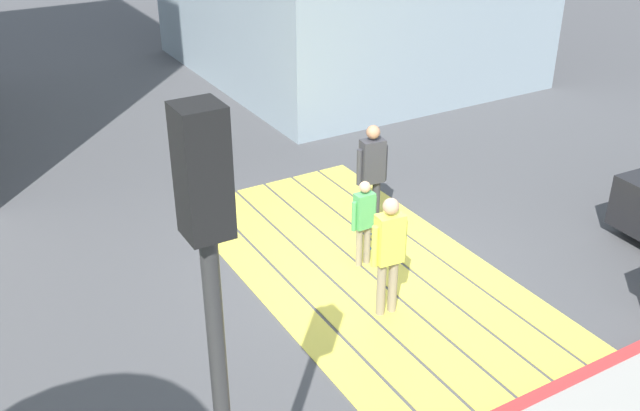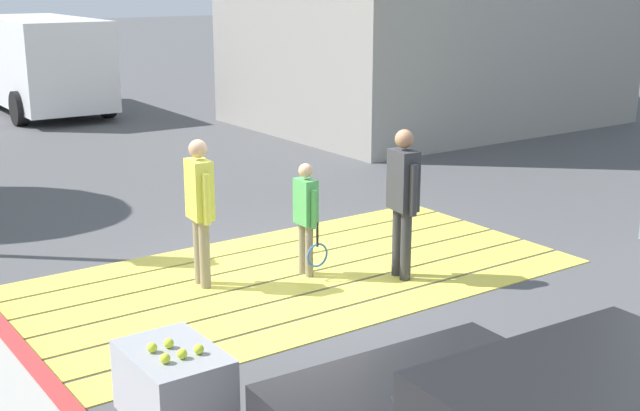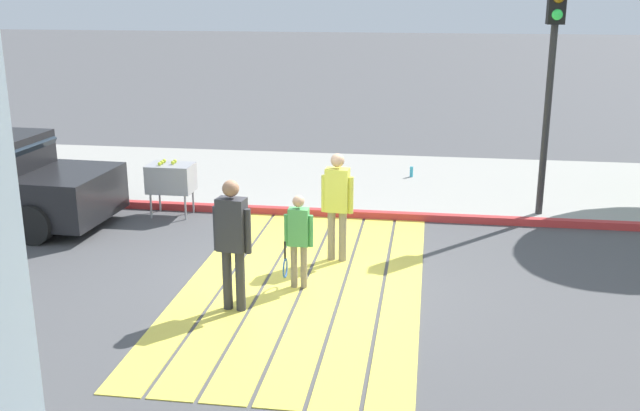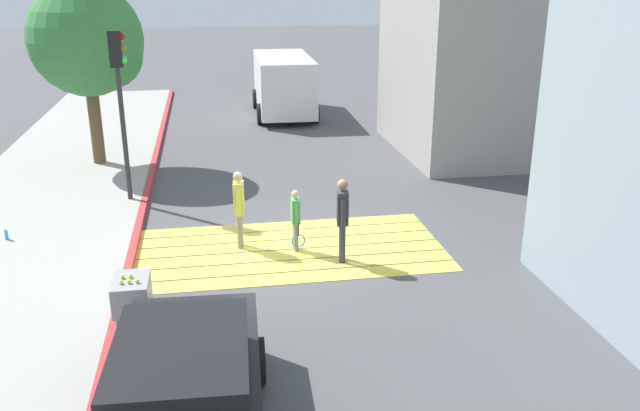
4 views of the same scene
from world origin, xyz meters
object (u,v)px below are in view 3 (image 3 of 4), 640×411
(pedestrian_adult_lead, at_px, (232,236))
(traffic_light_corner, at_px, (553,47))
(pedestrian_child_with_racket, at_px, (298,236))
(pedestrian_adult_trailing, at_px, (337,199))
(tennis_ball_cart, at_px, (171,178))
(water_bottle, at_px, (411,172))

(pedestrian_adult_lead, bearing_deg, traffic_light_corner, 136.09)
(pedestrian_child_with_racket, bearing_deg, pedestrian_adult_trailing, 161.05)
(pedestrian_adult_trailing, bearing_deg, traffic_light_corner, 127.84)
(tennis_ball_cart, relative_size, water_bottle, 4.63)
(pedestrian_adult_lead, height_order, pedestrian_adult_trailing, pedestrian_adult_lead)
(tennis_ball_cart, xyz_separation_m, water_bottle, (-3.04, 4.22, -0.47))
(traffic_light_corner, height_order, pedestrian_adult_lead, traffic_light_corner)
(tennis_ball_cart, height_order, pedestrian_adult_trailing, pedestrian_adult_trailing)
(traffic_light_corner, distance_m, pedestrian_adult_trailing, 4.66)
(traffic_light_corner, relative_size, water_bottle, 19.27)
(tennis_ball_cart, bearing_deg, traffic_light_corner, 95.92)
(traffic_light_corner, relative_size, tennis_ball_cart, 4.17)
(water_bottle, distance_m, pedestrian_adult_trailing, 5.07)
(traffic_light_corner, height_order, pedestrian_child_with_racket, traffic_light_corner)
(tennis_ball_cart, distance_m, pedestrian_adult_lead, 4.44)
(tennis_ball_cart, height_order, pedestrian_child_with_racket, pedestrian_child_with_racket)
(tennis_ball_cart, bearing_deg, pedestrian_adult_trailing, 59.95)
(tennis_ball_cart, distance_m, pedestrian_adult_trailing, 3.77)
(pedestrian_adult_lead, height_order, pedestrian_child_with_racket, pedestrian_adult_lead)
(tennis_ball_cart, distance_m, water_bottle, 5.22)
(tennis_ball_cart, relative_size, pedestrian_adult_trailing, 0.61)
(pedestrian_child_with_racket, bearing_deg, water_bottle, 167.38)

